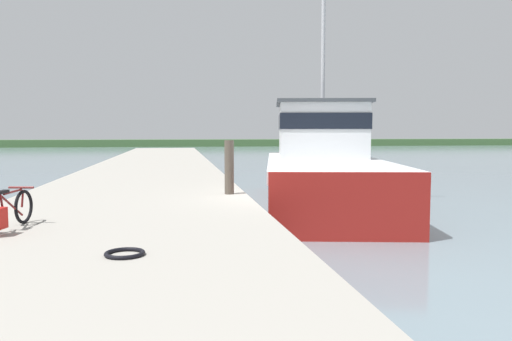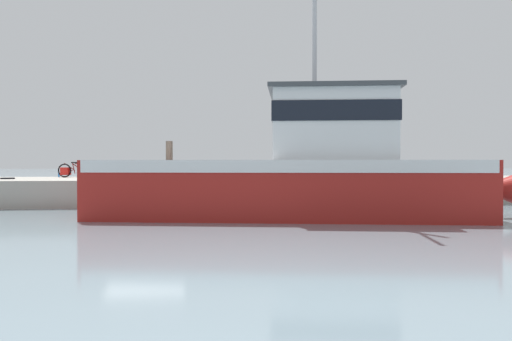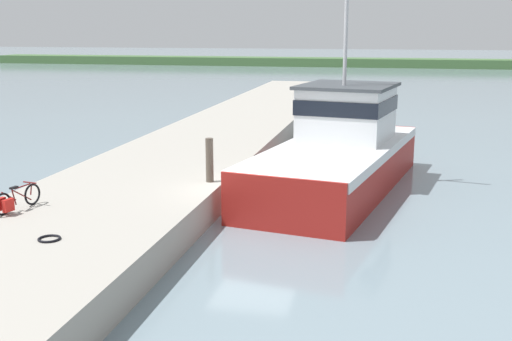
% 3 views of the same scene
% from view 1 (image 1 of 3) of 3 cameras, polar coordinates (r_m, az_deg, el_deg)
% --- Properties ---
extents(ground_plane, '(320.00, 320.00, 0.00)m').
position_cam_1_polar(ground_plane, '(12.88, 4.28, -7.20)').
color(ground_plane, gray).
extents(dock_pier, '(5.88, 80.00, 0.97)m').
position_cam_1_polar(dock_pier, '(12.50, -14.20, -5.41)').
color(dock_pier, '#A39E93').
rests_on(dock_pier, ground_plane).
extents(far_shoreline, '(180.00, 5.00, 1.26)m').
position_cam_1_polar(far_shoreline, '(97.98, 10.61, 3.17)').
color(far_shoreline, '#426638').
rests_on(far_shoreline, ground_plane).
extents(fishing_boat_main, '(5.83, 13.25, 9.41)m').
position_cam_1_polar(fishing_boat_main, '(17.89, 7.63, 0.45)').
color(fishing_boat_main, maroon).
rests_on(fishing_boat_main, ground_plane).
extents(bicycle_touring, '(0.64, 1.68, 0.67)m').
position_cam_1_polar(bicycle_touring, '(9.11, -27.08, -4.35)').
color(bicycle_touring, black).
rests_on(bicycle_touring, dock_pier).
extents(mooring_post, '(0.24, 0.24, 1.41)m').
position_cam_1_polar(mooring_post, '(13.03, -3.08, 0.37)').
color(mooring_post, '#51473D').
rests_on(mooring_post, dock_pier).
extents(hose_coil, '(0.53, 0.53, 0.06)m').
position_cam_1_polar(hose_coil, '(6.86, -14.78, -9.14)').
color(hose_coil, black).
rests_on(hose_coil, dock_pier).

